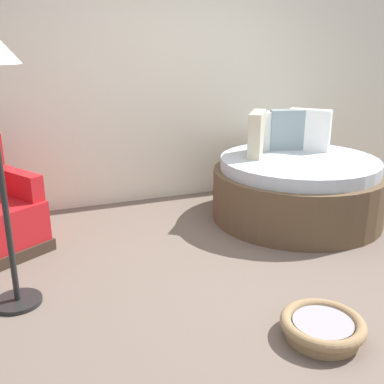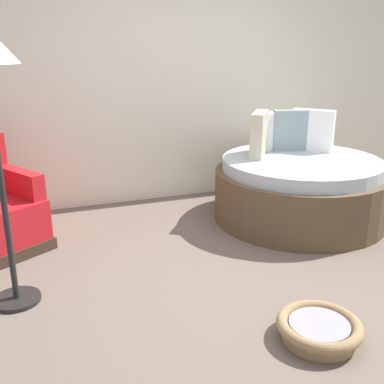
{
  "view_description": "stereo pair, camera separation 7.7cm",
  "coord_description": "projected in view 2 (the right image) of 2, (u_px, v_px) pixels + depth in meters",
  "views": [
    {
      "loc": [
        -1.51,
        -2.75,
        1.69
      ],
      "look_at": [
        -0.25,
        0.51,
        0.55
      ],
      "focal_mm": 42.55,
      "sensor_mm": 36.0,
      "label": 1
    },
    {
      "loc": [
        -1.44,
        -2.77,
        1.69
      ],
      "look_at": [
        -0.25,
        0.51,
        0.55
      ],
      "focal_mm": 42.55,
      "sensor_mm": 36.0,
      "label": 2
    }
  ],
  "objects": [
    {
      "name": "pet_basket",
      "position": [
        319.0,
        329.0,
        2.71
      ],
      "size": [
        0.51,
        0.51,
        0.13
      ],
      "color": "#8E704C",
      "rests_on": "ground_plane"
    },
    {
      "name": "back_wall",
      "position": [
        165.0,
        78.0,
        4.92
      ],
      "size": [
        8.0,
        0.12,
        2.67
      ],
      "primitive_type": "cube",
      "color": "silver",
      "rests_on": "ground_plane"
    },
    {
      "name": "ground_plane",
      "position": [
        246.0,
        278.0,
        3.47
      ],
      "size": [
        8.0,
        8.0,
        0.02
      ],
      "primitive_type": "cube",
      "color": "#66564C"
    },
    {
      "name": "round_daybed",
      "position": [
        299.0,
        187.0,
        4.54
      ],
      "size": [
        1.68,
        1.68,
        1.06
      ],
      "color": "brown",
      "rests_on": "ground_plane"
    }
  ]
}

